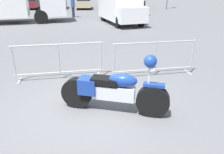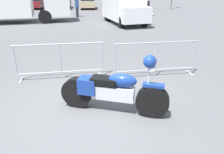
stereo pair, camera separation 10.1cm
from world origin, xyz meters
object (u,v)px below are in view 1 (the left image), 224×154
parked_car_green (58,2)px  parked_car_yellow (6,2)px  crowd_barrier_far (154,58)px  parked_car_red (109,2)px  parked_car_black (134,2)px  pedestrian (73,6)px  parked_car_tan (84,3)px  box_truck (3,0)px  parked_car_maroon (32,3)px  crowd_barrier_near (59,61)px  delivery_van (120,6)px  motorcycle (114,90)px

parked_car_green → parked_car_yellow: bearing=85.8°
parked_car_green → crowd_barrier_far: bearing=-166.3°
parked_car_red → parked_car_black: bearing=-90.3°
parked_car_yellow → parked_car_red: parked_car_yellow is taller
parked_car_red → pedestrian: (-3.73, -7.88, 0.23)m
parked_car_yellow → parked_car_green: parked_car_green is taller
parked_car_tan → parked_car_black: (6.18, 0.21, 0.03)m
parked_car_tan → parked_car_black: parked_car_black is taller
crowd_barrier_far → pedestrian: (-3.49, 13.82, 0.36)m
parked_car_yellow → parked_car_tan: size_ratio=1.06×
box_truck → parked_car_maroon: 11.11m
box_truck → parked_car_tan: bearing=52.6°
crowd_barrier_far → parked_car_yellow: (-12.12, 22.26, 0.19)m
box_truck → crowd_barrier_near: bearing=-75.0°
parked_car_green → parked_car_tan: parked_car_green is taller
box_truck → parked_car_black: bearing=32.4°
delivery_van → parked_car_black: (3.15, 11.49, -0.50)m
crowd_barrier_near → parked_car_green: parked_car_green is taller
parked_car_tan → parked_car_black: bearing=-89.4°
crowd_barrier_far → parked_car_red: 21.70m
crowd_barrier_near → box_truck: 12.21m
parked_car_tan → parked_car_red: parked_car_tan is taller
crowd_barrier_far → parked_car_black: size_ratio=0.59×
motorcycle → parked_car_red: parked_car_red is taller
crowd_barrier_near → parked_car_green: 22.17m
motorcycle → crowd_barrier_far: (1.43, 1.96, 0.04)m
pedestrian → parked_car_red: bearing=100.5°
box_truck → parked_car_yellow: 12.03m
parked_car_green → pedestrian: pedestrian is taller
delivery_van → parked_car_yellow: 17.18m
box_truck → parked_car_red: box_truck is taller
pedestrian → box_truck: bearing=-112.5°
parked_car_green → parked_car_black: bearing=-92.6°
box_truck → parked_car_red: bearing=41.2°
parked_car_yellow → delivery_van: bearing=-135.7°
box_truck → parked_car_yellow: bearing=98.4°
delivery_van → parked_car_yellow: (-12.30, 11.99, -0.49)m
parked_car_green → parked_car_black: (9.27, -0.19, -0.01)m
box_truck → motorcycle: bearing=-73.3°
motorcycle → parked_car_green: parked_car_green is taller
parked_car_red → parked_car_black: parked_car_black is taller
motorcycle → parked_car_yellow: 26.48m
crowd_barrier_far → parked_car_maroon: 23.76m
crowd_barrier_near → parked_car_maroon: 22.82m
parked_car_green → parked_car_red: 6.18m
parked_car_yellow → parked_car_red: (12.36, -0.56, -0.06)m
parked_car_maroon → pedestrian: pedestrian is taller
box_truck → delivery_van: bearing=-15.5°
crowd_barrier_far → parked_car_yellow: size_ratio=0.59×
parked_car_green → pedestrian: bearing=-164.6°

